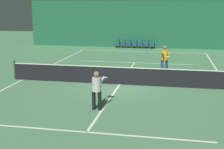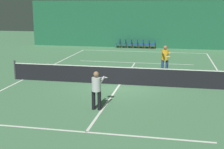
{
  "view_description": "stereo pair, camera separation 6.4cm",
  "coord_description": "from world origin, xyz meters",
  "px_view_note": "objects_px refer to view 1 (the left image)",
  "views": [
    {
      "loc": [
        2.66,
        -15.66,
        4.11
      ],
      "look_at": [
        -0.09,
        -1.64,
        0.9
      ],
      "focal_mm": 50.0,
      "sensor_mm": 36.0,
      "label": 1
    },
    {
      "loc": [
        2.72,
        -15.64,
        4.11
      ],
      "look_at": [
        -0.09,
        -1.64,
        0.9
      ],
      "focal_mm": 50.0,
      "sensor_mm": 36.0,
      "label": 2
    }
  ],
  "objects_px": {
    "courtside_chair_2": "(129,43)",
    "player_far": "(165,57)",
    "courtside_chair_4": "(141,43)",
    "courtside_chair_6": "(153,44)",
    "courtside_chair_1": "(124,43)",
    "tennis_net": "(120,75)",
    "courtside_chair_5": "(147,44)",
    "player_near": "(97,87)",
    "courtside_chair_0": "(118,43)",
    "courtside_chair_3": "(135,43)"
  },
  "relations": [
    {
      "from": "courtside_chair_2",
      "to": "player_far",
      "type": "bearing_deg",
      "value": 18.69
    },
    {
      "from": "courtside_chair_4",
      "to": "courtside_chair_6",
      "type": "relative_size",
      "value": 1.0
    },
    {
      "from": "courtside_chair_1",
      "to": "courtside_chair_2",
      "type": "relative_size",
      "value": 1.0
    },
    {
      "from": "tennis_net",
      "to": "courtside_chair_5",
      "type": "relative_size",
      "value": 14.29
    },
    {
      "from": "player_near",
      "to": "player_far",
      "type": "xyz_separation_m",
      "value": [
        2.43,
        7.19,
        0.09
      ]
    },
    {
      "from": "courtside_chair_1",
      "to": "courtside_chair_4",
      "type": "bearing_deg",
      "value": 90.0
    },
    {
      "from": "courtside_chair_5",
      "to": "player_near",
      "type": "bearing_deg",
      "value": -1.44
    },
    {
      "from": "courtside_chair_0",
      "to": "courtside_chair_6",
      "type": "relative_size",
      "value": 1.0
    },
    {
      "from": "courtside_chair_5",
      "to": "courtside_chair_6",
      "type": "xyz_separation_m",
      "value": [
        0.56,
        0.0,
        0.0
      ]
    },
    {
      "from": "courtside_chair_1",
      "to": "courtside_chair_5",
      "type": "bearing_deg",
      "value": 90.0
    },
    {
      "from": "courtside_chair_1",
      "to": "courtside_chair_4",
      "type": "relative_size",
      "value": 1.0
    },
    {
      "from": "tennis_net",
      "to": "courtside_chair_1",
      "type": "bearing_deg",
      "value": 98.16
    },
    {
      "from": "courtside_chair_0",
      "to": "courtside_chair_1",
      "type": "height_order",
      "value": "same"
    },
    {
      "from": "courtside_chair_3",
      "to": "courtside_chair_6",
      "type": "xyz_separation_m",
      "value": [
        1.67,
        0.0,
        0.0
      ]
    },
    {
      "from": "player_near",
      "to": "courtside_chair_4",
      "type": "distance_m",
      "value": 17.98
    },
    {
      "from": "courtside_chair_0",
      "to": "courtside_chair_2",
      "type": "height_order",
      "value": "same"
    },
    {
      "from": "player_far",
      "to": "tennis_net",
      "type": "bearing_deg",
      "value": -45.46
    },
    {
      "from": "player_near",
      "to": "courtside_chair_3",
      "type": "bearing_deg",
      "value": 8.87
    },
    {
      "from": "courtside_chair_5",
      "to": "player_far",
      "type": "bearing_deg",
      "value": 10.37
    },
    {
      "from": "courtside_chair_6",
      "to": "courtside_chair_1",
      "type": "bearing_deg",
      "value": -90.0
    },
    {
      "from": "tennis_net",
      "to": "courtside_chair_2",
      "type": "xyz_separation_m",
      "value": [
        -1.43,
        13.88,
        -0.03
      ]
    },
    {
      "from": "player_far",
      "to": "courtside_chair_5",
      "type": "bearing_deg",
      "value": -179.52
    },
    {
      "from": "tennis_net",
      "to": "courtside_chair_6",
      "type": "relative_size",
      "value": 14.29
    },
    {
      "from": "courtside_chair_4",
      "to": "player_far",
      "type": "bearing_deg",
      "value": 13.21
    },
    {
      "from": "tennis_net",
      "to": "courtside_chair_0",
      "type": "height_order",
      "value": "tennis_net"
    },
    {
      "from": "courtside_chair_0",
      "to": "courtside_chair_4",
      "type": "height_order",
      "value": "same"
    },
    {
      "from": "courtside_chair_1",
      "to": "courtside_chair_2",
      "type": "height_order",
      "value": "same"
    },
    {
      "from": "player_far",
      "to": "courtside_chair_6",
      "type": "distance_m",
      "value": 10.89
    },
    {
      "from": "courtside_chair_2",
      "to": "courtside_chair_6",
      "type": "bearing_deg",
      "value": 90.0
    },
    {
      "from": "courtside_chair_0",
      "to": "courtside_chair_5",
      "type": "distance_m",
      "value": 2.79
    },
    {
      "from": "courtside_chair_1",
      "to": "player_far",
      "type": "bearing_deg",
      "value": 21.3
    },
    {
      "from": "courtside_chair_1",
      "to": "courtside_chair_3",
      "type": "distance_m",
      "value": 1.12
    },
    {
      "from": "courtside_chair_4",
      "to": "courtside_chair_6",
      "type": "bearing_deg",
      "value": 90.0
    },
    {
      "from": "courtside_chair_4",
      "to": "courtside_chair_3",
      "type": "bearing_deg",
      "value": -90.0
    },
    {
      "from": "courtside_chair_5",
      "to": "tennis_net",
      "type": "bearing_deg",
      "value": -0.99
    },
    {
      "from": "courtside_chair_1",
      "to": "courtside_chair_2",
      "type": "bearing_deg",
      "value": 90.0
    },
    {
      "from": "courtside_chair_6",
      "to": "tennis_net",
      "type": "bearing_deg",
      "value": -3.29
    },
    {
      "from": "player_far",
      "to": "courtside_chair_1",
      "type": "xyz_separation_m",
      "value": [
        -4.21,
        10.78,
        -0.52
      ]
    },
    {
      "from": "tennis_net",
      "to": "courtside_chair_2",
      "type": "bearing_deg",
      "value": 95.89
    },
    {
      "from": "player_far",
      "to": "courtside_chair_3",
      "type": "height_order",
      "value": "player_far"
    },
    {
      "from": "player_near",
      "to": "courtside_chair_5",
      "type": "distance_m",
      "value": 17.99
    },
    {
      "from": "tennis_net",
      "to": "courtside_chair_1",
      "type": "relative_size",
      "value": 14.29
    },
    {
      "from": "courtside_chair_5",
      "to": "courtside_chair_3",
      "type": "bearing_deg",
      "value": -90.0
    },
    {
      "from": "courtside_chair_4",
      "to": "tennis_net",
      "type": "bearing_deg",
      "value": 1.31
    },
    {
      "from": "tennis_net",
      "to": "courtside_chair_2",
      "type": "relative_size",
      "value": 14.29
    },
    {
      "from": "courtside_chair_0",
      "to": "courtside_chair_3",
      "type": "xyz_separation_m",
      "value": [
        1.67,
        0.0,
        0.0
      ]
    },
    {
      "from": "courtside_chair_2",
      "to": "courtside_chair_3",
      "type": "height_order",
      "value": "same"
    },
    {
      "from": "courtside_chair_2",
      "to": "courtside_chair_5",
      "type": "bearing_deg",
      "value": 90.0
    },
    {
      "from": "player_near",
      "to": "courtside_chair_3",
      "type": "relative_size",
      "value": 1.86
    },
    {
      "from": "courtside_chair_6",
      "to": "courtside_chair_4",
      "type": "bearing_deg",
      "value": -90.0
    }
  ]
}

